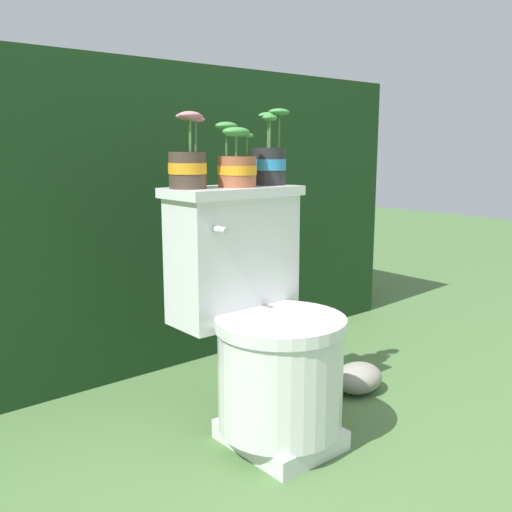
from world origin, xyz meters
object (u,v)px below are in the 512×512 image
Objects in this scene: potted_plant_middle at (269,160)px; garden_stone at (358,378)px; potted_plant_midleft at (237,165)px; toilet at (262,329)px; potted_plant_left at (188,162)px.

potted_plant_middle reaches higher than garden_stone.
potted_plant_middle is 1.24× the size of garden_stone.
potted_plant_midleft is 0.15m from potted_plant_middle.
potted_plant_left is at bearing 133.15° from toilet.
potted_plant_left is 1.02m from garden_stone.
toilet is 3.46× the size of potted_plant_left.
potted_plant_middle is (0.15, 0.14, 0.50)m from toilet.
potted_plant_midleft is at bearing 165.71° from garden_stone.
potted_plant_middle is at bearing 157.61° from garden_stone.
potted_plant_midleft is 0.92m from garden_stone.
potted_plant_left is 0.30m from potted_plant_middle.
potted_plant_left reaches higher than garden_stone.
potted_plant_midleft reaches higher than toilet.
potted_plant_midleft is 0.81× the size of potted_plant_middle.
garden_stone is at bearing -13.81° from potted_plant_left.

